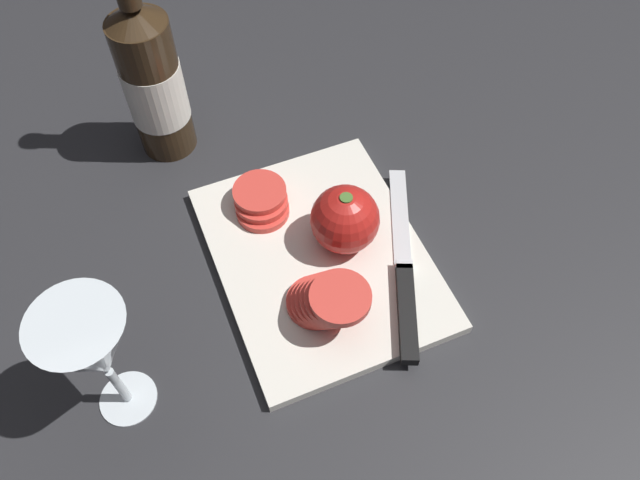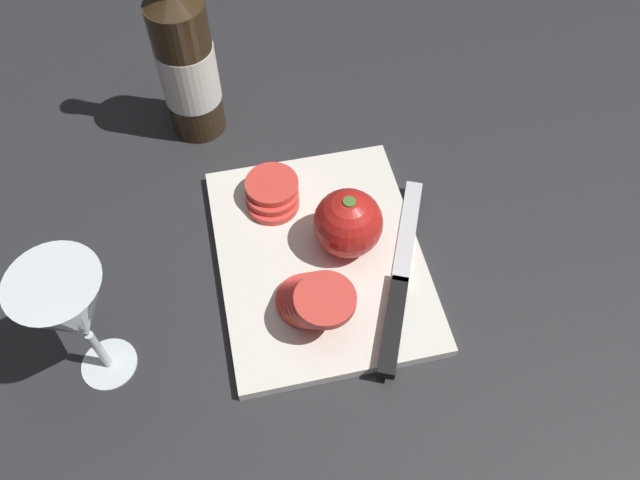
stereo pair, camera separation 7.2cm
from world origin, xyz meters
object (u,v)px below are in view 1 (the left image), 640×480
wine_bottle (152,81)px  wine_glass (94,351)px  knife (405,293)px  tomato_slice_stack_far (261,201)px  tomato_slice_stack_near (327,300)px  whole_tomato (345,219)px

wine_bottle → wine_glass: (0.34, -0.14, 0.01)m
knife → tomato_slice_stack_far: tomato_slice_stack_far is taller
tomato_slice_stack_near → knife: bearing=80.7°
knife → tomato_slice_stack_far: (-0.18, -0.11, 0.01)m
wine_glass → tomato_slice_stack_far: size_ratio=2.25×
wine_glass → tomato_slice_stack_near: bearing=91.8°
whole_tomato → tomato_slice_stack_near: bearing=-34.4°
knife → tomato_slice_stack_far: 0.21m
tomato_slice_stack_near → tomato_slice_stack_far: bearing=-173.5°
wine_bottle → tomato_slice_stack_far: 0.20m
wine_bottle → whole_tomato: 0.30m
wine_bottle → tomato_slice_stack_far: wine_bottle is taller
tomato_slice_stack_near → wine_bottle: bearing=-164.0°
wine_glass → knife: bearing=88.7°
wine_bottle → tomato_slice_stack_near: size_ratio=3.35×
wine_glass → tomato_slice_stack_far: 0.29m
whole_tomato → knife: (0.10, 0.03, -0.03)m
wine_bottle → tomato_slice_stack_far: bearing=24.7°
wine_bottle → tomato_slice_stack_near: 0.35m
wine_bottle → wine_glass: size_ratio=1.78×
knife → tomato_slice_stack_far: size_ratio=3.22×
wine_bottle → tomato_slice_stack_near: (0.33, 0.10, -0.07)m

